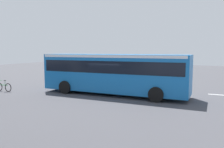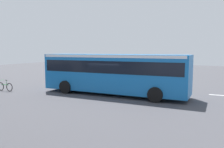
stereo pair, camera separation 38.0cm
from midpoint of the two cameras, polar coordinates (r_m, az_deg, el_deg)
ground at (r=17.78m, az=0.19°, el=-5.23°), size 80.00×80.00×0.00m
city_bus at (r=17.57m, az=0.95°, el=0.85°), size 11.54×2.85×3.15m
bicycle_green at (r=21.27m, az=-24.96°, el=-2.92°), size 1.77×0.44×0.96m
traffic_sign at (r=22.76m, az=-6.37°, el=1.99°), size 0.08×0.60×2.80m
lane_dash_leftmost at (r=19.48m, az=26.79°, el=-4.88°), size 2.00×0.20×0.01m
lane_dash_left at (r=19.78m, az=15.11°, el=-4.28°), size 2.00×0.20×0.01m
lane_dash_centre at (r=20.86m, az=4.23°, el=-3.57°), size 2.00×0.20×0.01m
lane_dash_right at (r=22.61m, az=-5.27°, el=-2.84°), size 2.00×0.20×0.01m
lane_dash_rightmost at (r=24.88m, az=-13.21°, el=-2.16°), size 2.00×0.20×0.01m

